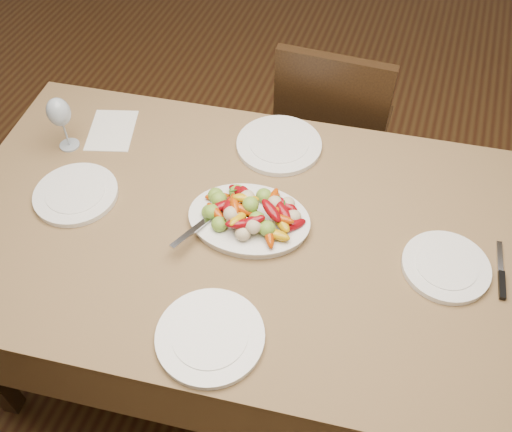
{
  "coord_description": "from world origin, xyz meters",
  "views": [
    {
      "loc": [
        0.49,
        -1.22,
        2.06
      ],
      "look_at": [
        0.15,
        -0.22,
        0.82
      ],
      "focal_mm": 40.0,
      "sensor_mm": 36.0,
      "label": 1
    }
  ],
  "objects_px": {
    "dining_table": "(256,298)",
    "serving_platter": "(249,221)",
    "chair_far": "(335,129)",
    "plate_right": "(446,267)",
    "plate_far": "(279,145)",
    "plate_left": "(76,194)",
    "plate_near": "(210,337)",
    "wine_glass": "(62,122)"
  },
  "relations": [
    {
      "from": "dining_table",
      "to": "serving_platter",
      "type": "height_order",
      "value": "serving_platter"
    },
    {
      "from": "plate_near",
      "to": "wine_glass",
      "type": "height_order",
      "value": "wine_glass"
    },
    {
      "from": "chair_far",
      "to": "wine_glass",
      "type": "bearing_deg",
      "value": 41.54
    },
    {
      "from": "serving_platter",
      "to": "plate_left",
      "type": "distance_m",
      "value": 0.55
    },
    {
      "from": "chair_far",
      "to": "plate_left",
      "type": "height_order",
      "value": "chair_far"
    },
    {
      "from": "dining_table",
      "to": "wine_glass",
      "type": "relative_size",
      "value": 8.98
    },
    {
      "from": "chair_far",
      "to": "plate_far",
      "type": "xyz_separation_m",
      "value": [
        -0.11,
        -0.47,
        0.29
      ]
    },
    {
      "from": "chair_far",
      "to": "serving_platter",
      "type": "distance_m",
      "value": 0.88
    },
    {
      "from": "plate_right",
      "to": "wine_glass",
      "type": "bearing_deg",
      "value": 174.95
    },
    {
      "from": "plate_right",
      "to": "plate_far",
      "type": "height_order",
      "value": "same"
    },
    {
      "from": "plate_near",
      "to": "wine_glass",
      "type": "bearing_deg",
      "value": 143.84
    },
    {
      "from": "serving_platter",
      "to": "plate_far",
      "type": "distance_m",
      "value": 0.35
    },
    {
      "from": "plate_left",
      "to": "plate_right",
      "type": "bearing_deg",
      "value": 4.35
    },
    {
      "from": "plate_left",
      "to": "plate_near",
      "type": "relative_size",
      "value": 0.93
    },
    {
      "from": "plate_right",
      "to": "wine_glass",
      "type": "relative_size",
      "value": 1.19
    },
    {
      "from": "plate_right",
      "to": "dining_table",
      "type": "bearing_deg",
      "value": -176.39
    },
    {
      "from": "serving_platter",
      "to": "plate_left",
      "type": "height_order",
      "value": "serving_platter"
    },
    {
      "from": "plate_left",
      "to": "plate_near",
      "type": "bearing_deg",
      "value": -29.51
    },
    {
      "from": "dining_table",
      "to": "plate_right",
      "type": "distance_m",
      "value": 0.67
    },
    {
      "from": "chair_far",
      "to": "plate_right",
      "type": "relative_size",
      "value": 3.91
    },
    {
      "from": "serving_platter",
      "to": "plate_left",
      "type": "xyz_separation_m",
      "value": [
        -0.54,
        -0.07,
        -0.0
      ]
    },
    {
      "from": "chair_far",
      "to": "wine_glass",
      "type": "height_order",
      "value": "wine_glass"
    },
    {
      "from": "dining_table",
      "to": "serving_platter",
      "type": "relative_size",
      "value": 5.28
    },
    {
      "from": "plate_left",
      "to": "plate_far",
      "type": "bearing_deg",
      "value": 37.91
    },
    {
      "from": "dining_table",
      "to": "plate_left",
      "type": "distance_m",
      "value": 0.69
    },
    {
      "from": "plate_left",
      "to": "chair_far",
      "type": "bearing_deg",
      "value": 54.2
    },
    {
      "from": "chair_far",
      "to": "plate_far",
      "type": "relative_size",
      "value": 3.34
    },
    {
      "from": "plate_right",
      "to": "wine_glass",
      "type": "distance_m",
      "value": 1.26
    },
    {
      "from": "dining_table",
      "to": "plate_right",
      "type": "relative_size",
      "value": 7.57
    },
    {
      "from": "dining_table",
      "to": "chair_far",
      "type": "bearing_deg",
      "value": 85.23
    },
    {
      "from": "plate_left",
      "to": "plate_near",
      "type": "distance_m",
      "value": 0.66
    },
    {
      "from": "plate_right",
      "to": "serving_platter",
      "type": "bearing_deg",
      "value": -178.1
    },
    {
      "from": "plate_right",
      "to": "plate_far",
      "type": "relative_size",
      "value": 0.86
    },
    {
      "from": "plate_far",
      "to": "plate_near",
      "type": "relative_size",
      "value": 1.02
    },
    {
      "from": "plate_near",
      "to": "chair_far",
      "type": "bearing_deg",
      "value": 86.82
    },
    {
      "from": "chair_far",
      "to": "wine_glass",
      "type": "xyz_separation_m",
      "value": [
        -0.78,
        -0.69,
        0.39
      ]
    },
    {
      "from": "plate_near",
      "to": "wine_glass",
      "type": "relative_size",
      "value": 1.36
    },
    {
      "from": "serving_platter",
      "to": "plate_right",
      "type": "height_order",
      "value": "serving_platter"
    },
    {
      "from": "plate_right",
      "to": "wine_glass",
      "type": "xyz_separation_m",
      "value": [
        -1.25,
        0.11,
        0.09
      ]
    },
    {
      "from": "serving_platter",
      "to": "plate_far",
      "type": "height_order",
      "value": "serving_platter"
    },
    {
      "from": "wine_glass",
      "to": "plate_near",
      "type": "bearing_deg",
      "value": -36.16
    },
    {
      "from": "dining_table",
      "to": "plate_far",
      "type": "distance_m",
      "value": 0.53
    }
  ]
}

